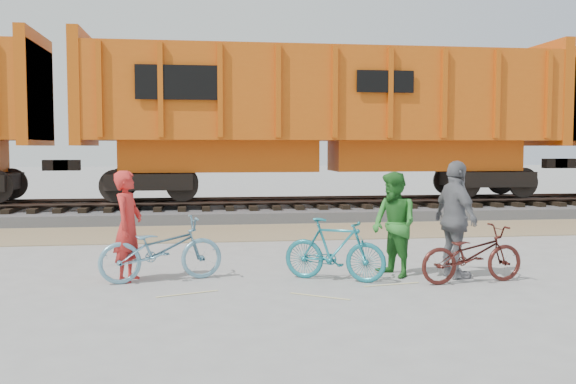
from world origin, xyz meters
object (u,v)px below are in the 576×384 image
(bicycle_teal, at_px, (335,250))
(person_woman, at_px, (456,219))
(hopper_car_center, at_px, (324,115))
(person_man, at_px, (394,224))
(bicycle_blue, at_px, (161,249))
(bicycle_maroon, at_px, (472,254))
(person_solo, at_px, (128,226))

(bicycle_teal, height_order, person_woman, person_woman)
(hopper_car_center, relative_size, person_man, 8.44)
(bicycle_blue, bearing_deg, person_man, -104.68)
(bicycle_maroon, relative_size, person_woman, 0.90)
(bicycle_blue, distance_m, bicycle_teal, 2.65)
(hopper_car_center, height_order, person_woman, hopper_car_center)
(person_man, bearing_deg, bicycle_maroon, 37.75)
(person_woman, bearing_deg, bicycle_maroon, -175.16)
(person_solo, xyz_separation_m, person_man, (4.13, -0.24, -0.02))
(hopper_car_center, distance_m, person_man, 9.28)
(hopper_car_center, relative_size, bicycle_teal, 8.75)
(hopper_car_center, xyz_separation_m, bicycle_blue, (-4.25, -8.86, -2.51))
(person_man, relative_size, person_woman, 0.90)
(person_man, bearing_deg, hopper_car_center, 155.55)
(hopper_car_center, distance_m, bicycle_blue, 10.14)
(person_solo, height_order, person_woman, person_woman)
(hopper_car_center, bearing_deg, bicycle_teal, -100.01)
(hopper_car_center, height_order, bicycle_teal, hopper_car_center)
(person_man, distance_m, person_woman, 0.95)
(bicycle_teal, relative_size, person_solo, 0.95)
(hopper_car_center, relative_size, bicycle_maroon, 8.45)
(person_woman, bearing_deg, person_solo, 75.45)
(hopper_car_center, relative_size, bicycle_blue, 7.48)
(hopper_car_center, bearing_deg, person_woman, -88.16)
(hopper_car_center, relative_size, person_solo, 8.28)
(person_man, bearing_deg, person_woman, 55.38)
(hopper_car_center, height_order, bicycle_maroon, hopper_car_center)
(bicycle_blue, distance_m, person_woman, 4.58)
(person_man, bearing_deg, bicycle_blue, -112.72)
(bicycle_maroon, height_order, person_woman, person_woman)
(bicycle_maroon, distance_m, person_man, 1.26)
(bicycle_maroon, distance_m, person_woman, 0.64)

